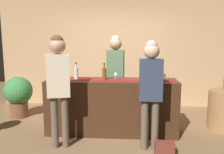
{
  "coord_description": "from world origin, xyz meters",
  "views": [
    {
      "loc": [
        0.3,
        -4.08,
        1.67
      ],
      "look_at": [
        0.01,
        0.0,
        1.03
      ],
      "focal_mm": 37.32,
      "sensor_mm": 36.0,
      "label": 1
    }
  ],
  "objects_px": {
    "wine_glass_near_customer": "(164,75)",
    "potted_plant_tall": "(18,94)",
    "handbag": "(164,149)",
    "wine_bottle_amber": "(104,74)",
    "bartender": "(115,69)",
    "customer_sipping": "(151,84)",
    "customer_browsing": "(58,79)",
    "wine_glass_mid_counter": "(116,74)",
    "wine_bottle_clear": "(76,73)"
  },
  "relations": [
    {
      "from": "customer_sipping",
      "to": "wine_glass_near_customer",
      "type": "bearing_deg",
      "value": 64.35
    },
    {
      "from": "wine_bottle_clear",
      "to": "customer_sipping",
      "type": "xyz_separation_m",
      "value": [
        1.28,
        -0.66,
        -0.06
      ]
    },
    {
      "from": "wine_glass_near_customer",
      "to": "customer_browsing",
      "type": "relative_size",
      "value": 0.08
    },
    {
      "from": "wine_glass_near_customer",
      "to": "bartender",
      "type": "bearing_deg",
      "value": 143.3
    },
    {
      "from": "bartender",
      "to": "customer_sipping",
      "type": "distance_m",
      "value": 1.36
    },
    {
      "from": "wine_bottle_amber",
      "to": "handbag",
      "type": "xyz_separation_m",
      "value": [
        0.96,
        -0.8,
        -0.98
      ]
    },
    {
      "from": "customer_sipping",
      "to": "handbag",
      "type": "distance_m",
      "value": 0.97
    },
    {
      "from": "wine_glass_mid_counter",
      "to": "bartender",
      "type": "bearing_deg",
      "value": 93.53
    },
    {
      "from": "wine_glass_near_customer",
      "to": "potted_plant_tall",
      "type": "height_order",
      "value": "wine_glass_near_customer"
    },
    {
      "from": "customer_sipping",
      "to": "customer_browsing",
      "type": "height_order",
      "value": "customer_browsing"
    },
    {
      "from": "bartender",
      "to": "potted_plant_tall",
      "type": "distance_m",
      "value": 2.22
    },
    {
      "from": "customer_sipping",
      "to": "potted_plant_tall",
      "type": "distance_m",
      "value": 3.1
    },
    {
      "from": "wine_bottle_clear",
      "to": "wine_glass_mid_counter",
      "type": "relative_size",
      "value": 2.1
    },
    {
      "from": "bartender",
      "to": "handbag",
      "type": "height_order",
      "value": "bartender"
    },
    {
      "from": "wine_glass_mid_counter",
      "to": "potted_plant_tall",
      "type": "xyz_separation_m",
      "value": [
        -2.17,
        0.67,
        -0.57
      ]
    },
    {
      "from": "wine_glass_mid_counter",
      "to": "bartender",
      "type": "xyz_separation_m",
      "value": [
        -0.03,
        0.53,
        0.02
      ]
    },
    {
      "from": "bartender",
      "to": "wine_bottle_clear",
      "type": "bearing_deg",
      "value": 44.21
    },
    {
      "from": "potted_plant_tall",
      "to": "bartender",
      "type": "bearing_deg",
      "value": -3.95
    },
    {
      "from": "customer_sipping",
      "to": "wine_bottle_amber",
      "type": "bearing_deg",
      "value": 143.18
    },
    {
      "from": "wine_bottle_amber",
      "to": "bartender",
      "type": "relative_size",
      "value": 0.17
    },
    {
      "from": "wine_glass_near_customer",
      "to": "handbag",
      "type": "xyz_separation_m",
      "value": [
        -0.08,
        -0.78,
        -0.97
      ]
    },
    {
      "from": "wine_bottle_amber",
      "to": "wine_glass_mid_counter",
      "type": "bearing_deg",
      "value": 27.91
    },
    {
      "from": "wine_glass_near_customer",
      "to": "wine_glass_mid_counter",
      "type": "height_order",
      "value": "same"
    },
    {
      "from": "wine_bottle_clear",
      "to": "bartender",
      "type": "height_order",
      "value": "bartender"
    },
    {
      "from": "handbag",
      "to": "wine_glass_mid_counter",
      "type": "bearing_deg",
      "value": 130.28
    },
    {
      "from": "wine_bottle_amber",
      "to": "customer_browsing",
      "type": "xyz_separation_m",
      "value": [
        -0.64,
        -0.61,
        0.0
      ]
    },
    {
      "from": "potted_plant_tall",
      "to": "handbag",
      "type": "height_order",
      "value": "potted_plant_tall"
    },
    {
      "from": "wine_glass_mid_counter",
      "to": "handbag",
      "type": "distance_m",
      "value": 1.53
    },
    {
      "from": "wine_glass_near_customer",
      "to": "bartender",
      "type": "height_order",
      "value": "bartender"
    },
    {
      "from": "bartender",
      "to": "customer_sipping",
      "type": "bearing_deg",
      "value": 121.1
    },
    {
      "from": "wine_glass_near_customer",
      "to": "customer_sipping",
      "type": "xyz_separation_m",
      "value": [
        -0.28,
        -0.56,
        -0.05
      ]
    },
    {
      "from": "bartender",
      "to": "customer_sipping",
      "type": "relative_size",
      "value": 1.06
    },
    {
      "from": "wine_glass_near_customer",
      "to": "bartender",
      "type": "relative_size",
      "value": 0.08
    },
    {
      "from": "wine_bottle_clear",
      "to": "wine_glass_near_customer",
      "type": "relative_size",
      "value": 2.1
    },
    {
      "from": "wine_bottle_amber",
      "to": "customer_browsing",
      "type": "height_order",
      "value": "customer_browsing"
    },
    {
      "from": "customer_sipping",
      "to": "bartender",
      "type": "bearing_deg",
      "value": 116.97
    },
    {
      "from": "wine_bottle_amber",
      "to": "wine_bottle_clear",
      "type": "bearing_deg",
      "value": 171.63
    },
    {
      "from": "customer_browsing",
      "to": "potted_plant_tall",
      "type": "distance_m",
      "value": 2.01
    },
    {
      "from": "wine_bottle_clear",
      "to": "wine_glass_near_customer",
      "type": "bearing_deg",
      "value": -3.64
    },
    {
      "from": "wine_bottle_amber",
      "to": "potted_plant_tall",
      "type": "xyz_separation_m",
      "value": [
        -1.97,
        0.78,
        -0.58
      ]
    },
    {
      "from": "potted_plant_tall",
      "to": "wine_bottle_amber",
      "type": "bearing_deg",
      "value": -21.53
    },
    {
      "from": "wine_glass_mid_counter",
      "to": "customer_browsing",
      "type": "relative_size",
      "value": 0.08
    },
    {
      "from": "customer_browsing",
      "to": "handbag",
      "type": "xyz_separation_m",
      "value": [
        1.6,
        -0.19,
        -0.99
      ]
    },
    {
      "from": "wine_bottle_amber",
      "to": "wine_glass_near_customer",
      "type": "distance_m",
      "value": 1.04
    },
    {
      "from": "wine_bottle_amber",
      "to": "wine_glass_near_customer",
      "type": "xyz_separation_m",
      "value": [
        1.04,
        -0.02,
        -0.01
      ]
    },
    {
      "from": "wine_bottle_clear",
      "to": "handbag",
      "type": "height_order",
      "value": "wine_bottle_clear"
    },
    {
      "from": "wine_glass_mid_counter",
      "to": "customer_browsing",
      "type": "xyz_separation_m",
      "value": [
        -0.83,
        -0.71,
        0.01
      ]
    },
    {
      "from": "bartender",
      "to": "customer_sipping",
      "type": "xyz_separation_m",
      "value": [
        0.6,
        -1.22,
        -0.07
      ]
    },
    {
      "from": "wine_bottle_clear",
      "to": "customer_sipping",
      "type": "relative_size",
      "value": 0.18
    },
    {
      "from": "wine_bottle_clear",
      "to": "customer_browsing",
      "type": "bearing_deg",
      "value": -99.76
    }
  ]
}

